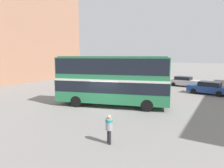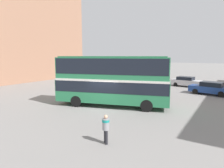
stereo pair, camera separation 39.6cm
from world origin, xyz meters
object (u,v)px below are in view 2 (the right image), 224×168
object	(u,v)px
parked_car_kerb_far	(186,82)
parked_car_side_street	(210,88)
pedestrian_foreground	(106,126)
parked_car_kerb_near	(111,81)
double_decker_bus	(112,78)

from	to	relation	value
parked_car_kerb_far	parked_car_side_street	size ratio (longest dim) A/B	0.96
pedestrian_foreground	parked_car_kerb_far	distance (m)	22.91
parked_car_kerb_far	parked_car_kerb_near	bearing A→B (deg)	-144.13
parked_car_kerb_near	parked_car_side_street	xyz separation A→B (m)	(13.88, 0.32, -0.04)
parked_car_kerb_far	parked_car_side_street	bearing A→B (deg)	-45.69
pedestrian_foreground	parked_car_kerb_near	distance (m)	20.45
pedestrian_foreground	parked_car_kerb_far	bearing A→B (deg)	-138.04
parked_car_kerb_near	parked_car_kerb_far	bearing A→B (deg)	39.69
parked_car_side_street	parked_car_kerb_far	bearing A→B (deg)	-44.36
double_decker_bus	pedestrian_foreground	bearing A→B (deg)	-77.53
double_decker_bus	pedestrian_foreground	world-z (taller)	double_decker_bus
parked_car_kerb_near	parked_car_kerb_far	xyz separation A→B (m)	(10.12, 5.40, -0.07)
pedestrian_foreground	parked_car_side_street	bearing A→B (deg)	-149.67
parked_car_side_street	pedestrian_foreground	bearing A→B (deg)	88.59
pedestrian_foreground	parked_car_kerb_near	bearing A→B (deg)	-108.04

